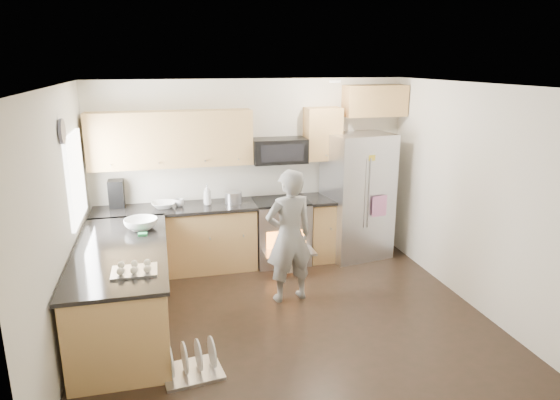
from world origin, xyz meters
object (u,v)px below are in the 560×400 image
object	(u,v)px
stove_range	(281,217)
refrigerator	(357,196)
person	(289,236)
dish_rack	(192,365)

from	to	relation	value
stove_range	refrigerator	xyz separation A→B (m)	(1.15, -0.02, 0.24)
stove_range	person	bearing A→B (deg)	-99.09
dish_rack	stove_range	bearing A→B (deg)	59.44
refrigerator	person	distance (m)	1.79
dish_rack	person	bearing A→B (deg)	45.13
stove_range	dish_rack	xyz separation A→B (m)	(-1.46, -2.47, -0.59)
refrigerator	dish_rack	size ratio (longest dim) A/B	3.08
stove_range	refrigerator	size ratio (longest dim) A/B	0.97
stove_range	refrigerator	bearing A→B (deg)	-0.98
refrigerator	person	world-z (taller)	refrigerator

